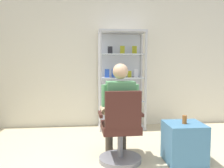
{
  "coord_description": "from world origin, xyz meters",
  "views": [
    {
      "loc": [
        -0.27,
        -2.03,
        1.32
      ],
      "look_at": [
        0.08,
        1.39,
        1.0
      ],
      "focal_mm": 39.64,
      "sensor_mm": 36.0,
      "label": 1
    }
  ],
  "objects": [
    {
      "name": "office_chair",
      "position": [
        0.16,
        1.04,
        0.39
      ],
      "size": [
        0.57,
        0.56,
        0.96
      ],
      "color": "slate",
      "rests_on": "ground"
    },
    {
      "name": "storage_crate",
      "position": [
        0.98,
        0.99,
        0.26
      ],
      "size": [
        0.49,
        0.47,
        0.52
      ],
      "primitive_type": "cube",
      "color": "teal",
      "rests_on": "ground"
    },
    {
      "name": "seated_shopkeeper",
      "position": [
        0.15,
        1.2,
        0.71
      ],
      "size": [
        0.49,
        0.57,
        1.29
      ],
      "color": "#3F382D",
      "rests_on": "ground"
    },
    {
      "name": "back_wall",
      "position": [
        0.0,
        3.0,
        1.35
      ],
      "size": [
        6.0,
        0.1,
        2.7
      ],
      "primitive_type": "cube",
      "color": "silver",
      "rests_on": "ground"
    },
    {
      "name": "tea_glass",
      "position": [
        0.97,
        0.97,
        0.57
      ],
      "size": [
        0.06,
        0.06,
        0.11
      ],
      "primitive_type": "cylinder",
      "color": "brown",
      "rests_on": "storage_crate"
    },
    {
      "name": "display_cabinet_main",
      "position": [
        0.4,
        2.76,
        0.96
      ],
      "size": [
        0.9,
        0.45,
        1.9
      ],
      "color": "#B7B7BC",
      "rests_on": "ground"
    }
  ]
}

